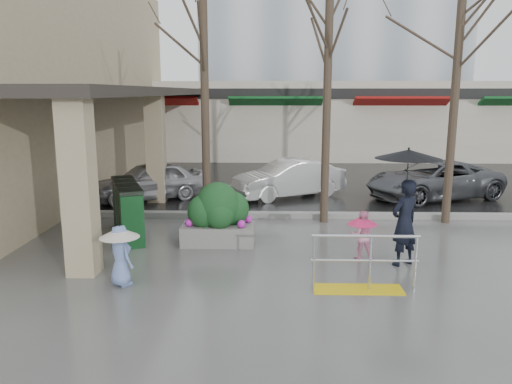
{
  "coord_description": "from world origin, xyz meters",
  "views": [
    {
      "loc": [
        -0.31,
        -9.67,
        3.49
      ],
      "look_at": [
        -0.59,
        1.2,
        1.3
      ],
      "focal_mm": 35.0,
      "sensor_mm": 36.0,
      "label": 1
    }
  ],
  "objects_px": {
    "planter": "(218,215)",
    "car_b": "(288,179)",
    "handrail": "(362,270)",
    "tree_midwest": "(329,22)",
    "car_a": "(149,181)",
    "tree_mideast": "(459,37)",
    "news_boxes": "(127,209)",
    "tree_west": "(204,28)",
    "child_pink": "(362,231)",
    "car_c": "(434,180)",
    "child_blue": "(120,249)",
    "woman": "(406,197)"
  },
  "relations": [
    {
      "from": "tree_west",
      "to": "woman",
      "type": "xyz_separation_m",
      "value": [
        4.44,
        -3.44,
        -3.65
      ]
    },
    {
      "from": "tree_midwest",
      "to": "planter",
      "type": "distance_m",
      "value": 5.67
    },
    {
      "from": "planter",
      "to": "tree_midwest",
      "type": "bearing_deg",
      "value": 38.1
    },
    {
      "from": "news_boxes",
      "to": "car_c",
      "type": "bearing_deg",
      "value": 5.38
    },
    {
      "from": "planter",
      "to": "news_boxes",
      "type": "xyz_separation_m",
      "value": [
        -2.3,
        0.61,
        -0.04
      ]
    },
    {
      "from": "news_boxes",
      "to": "car_c",
      "type": "height_order",
      "value": "news_boxes"
    },
    {
      "from": "handrail",
      "to": "tree_west",
      "type": "relative_size",
      "value": 0.28
    },
    {
      "from": "tree_mideast",
      "to": "car_a",
      "type": "distance_m",
      "value": 10.06
    },
    {
      "from": "car_c",
      "to": "child_pink",
      "type": "bearing_deg",
      "value": -49.73
    },
    {
      "from": "news_boxes",
      "to": "car_b",
      "type": "relative_size",
      "value": 0.63
    },
    {
      "from": "woman",
      "to": "news_boxes",
      "type": "distance_m",
      "value": 6.56
    },
    {
      "from": "car_b",
      "to": "planter",
      "type": "bearing_deg",
      "value": -46.63
    },
    {
      "from": "news_boxes",
      "to": "child_pink",
      "type": "bearing_deg",
      "value": -38.41
    },
    {
      "from": "handrail",
      "to": "car_c",
      "type": "xyz_separation_m",
      "value": [
        3.79,
        7.9,
        0.25
      ]
    },
    {
      "from": "handrail",
      "to": "tree_west",
      "type": "distance_m",
      "value": 7.52
    },
    {
      "from": "handrail",
      "to": "tree_mideast",
      "type": "relative_size",
      "value": 0.29
    },
    {
      "from": "tree_midwest",
      "to": "car_a",
      "type": "distance_m",
      "value": 7.6
    },
    {
      "from": "woman",
      "to": "news_boxes",
      "type": "bearing_deg",
      "value": -49.46
    },
    {
      "from": "tree_mideast",
      "to": "woman",
      "type": "height_order",
      "value": "tree_mideast"
    },
    {
      "from": "planter",
      "to": "car_b",
      "type": "distance_m",
      "value": 5.65
    },
    {
      "from": "child_pink",
      "to": "child_blue",
      "type": "distance_m",
      "value": 4.92
    },
    {
      "from": "tree_mideast",
      "to": "news_boxes",
      "type": "xyz_separation_m",
      "value": [
        -8.27,
        -1.49,
        -4.2
      ]
    },
    {
      "from": "handrail",
      "to": "car_b",
      "type": "xyz_separation_m",
      "value": [
        -1.01,
        8.05,
        0.25
      ]
    },
    {
      "from": "tree_mideast",
      "to": "car_b",
      "type": "relative_size",
      "value": 1.7
    },
    {
      "from": "child_blue",
      "to": "child_pink",
      "type": "bearing_deg",
      "value": -119.26
    },
    {
      "from": "tree_mideast",
      "to": "child_pink",
      "type": "xyz_separation_m",
      "value": [
        -2.84,
        -3.1,
        -4.25
      ]
    },
    {
      "from": "tree_midwest",
      "to": "woman",
      "type": "distance_m",
      "value": 5.27
    },
    {
      "from": "tree_west",
      "to": "tree_midwest",
      "type": "xyz_separation_m",
      "value": [
        3.2,
        0.0,
        0.15
      ]
    },
    {
      "from": "child_pink",
      "to": "car_b",
      "type": "bearing_deg",
      "value": -75.61
    },
    {
      "from": "car_c",
      "to": "tree_mideast",
      "type": "bearing_deg",
      "value": -32.16
    },
    {
      "from": "news_boxes",
      "to": "car_a",
      "type": "xyz_separation_m",
      "value": [
        -0.46,
        4.15,
        -0.03
      ]
    },
    {
      "from": "tree_west",
      "to": "tree_midwest",
      "type": "distance_m",
      "value": 3.2
    },
    {
      "from": "tree_west",
      "to": "child_blue",
      "type": "distance_m",
      "value": 6.5
    },
    {
      "from": "child_pink",
      "to": "child_blue",
      "type": "height_order",
      "value": "child_blue"
    },
    {
      "from": "handrail",
      "to": "tree_midwest",
      "type": "distance_m",
      "value": 6.83
    },
    {
      "from": "child_blue",
      "to": "tree_mideast",
      "type": "bearing_deg",
      "value": -106.02
    },
    {
      "from": "car_a",
      "to": "car_c",
      "type": "bearing_deg",
      "value": 63.81
    },
    {
      "from": "tree_west",
      "to": "child_pink",
      "type": "distance_m",
      "value": 6.56
    },
    {
      "from": "child_pink",
      "to": "car_b",
      "type": "distance_m",
      "value": 6.48
    },
    {
      "from": "planter",
      "to": "car_b",
      "type": "relative_size",
      "value": 0.44
    },
    {
      "from": "tree_west",
      "to": "tree_midwest",
      "type": "relative_size",
      "value": 0.97
    },
    {
      "from": "tree_west",
      "to": "news_boxes",
      "type": "distance_m",
      "value": 4.99
    },
    {
      "from": "tree_midwest",
      "to": "news_boxes",
      "type": "xyz_separation_m",
      "value": [
        -4.97,
        -1.49,
        -4.57
      ]
    },
    {
      "from": "handrail",
      "to": "planter",
      "type": "bearing_deg",
      "value": 136.34
    },
    {
      "from": "tree_west",
      "to": "car_b",
      "type": "bearing_deg",
      "value": 54.11
    },
    {
      "from": "handrail",
      "to": "tree_midwest",
      "type": "xyz_separation_m",
      "value": [
        -0.16,
        4.8,
        4.86
      ]
    },
    {
      "from": "child_blue",
      "to": "car_c",
      "type": "relative_size",
      "value": 0.25
    },
    {
      "from": "car_a",
      "to": "child_pink",
      "type": "bearing_deg",
      "value": 16.75
    },
    {
      "from": "tree_west",
      "to": "handrail",
      "type": "bearing_deg",
      "value": -55.01
    },
    {
      "from": "news_boxes",
      "to": "handrail",
      "type": "bearing_deg",
      "value": -54.7
    }
  ]
}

